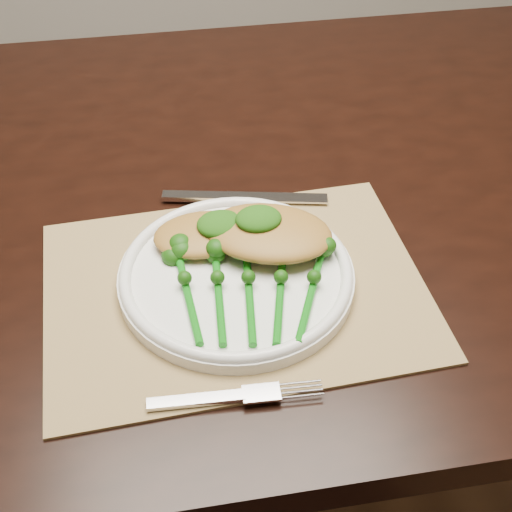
{
  "coord_description": "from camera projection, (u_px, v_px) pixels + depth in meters",
  "views": [
    {
      "loc": [
        0.03,
        -0.79,
        1.31
      ],
      "look_at": [
        0.12,
        -0.22,
        0.78
      ],
      "focal_mm": 50.0,
      "sensor_mm": 36.0,
      "label": 1
    }
  ],
  "objects": [
    {
      "name": "chicken_fillet_right",
      "position": [
        269.0,
        233.0,
        0.8
      ],
      "size": [
        0.17,
        0.14,
        0.03
      ],
      "primitive_type": "ellipsoid",
      "rotation": [
        0.0,
        0.0,
        -0.33
      ],
      "color": "#AB7A31",
      "rests_on": "dinner_plate"
    },
    {
      "name": "pesto_dollop_right",
      "position": [
        259.0,
        219.0,
        0.79
      ],
      "size": [
        0.05,
        0.04,
        0.02
      ],
      "primitive_type": "ellipsoid",
      "color": "#123E08",
      "rests_on": "chicken_fillet_right"
    },
    {
      "name": "broccolini_bundle",
      "position": [
        249.0,
        296.0,
        0.75
      ],
      "size": [
        0.17,
        0.19,
        0.04
      ],
      "rotation": [
        0.0,
        0.0,
        -0.15
      ],
      "color": "#0D640E",
      "rests_on": "dinner_plate"
    },
    {
      "name": "dining_table",
      "position": [
        254.0,
        357.0,
        1.19
      ],
      "size": [
        1.61,
        0.91,
        0.75
      ],
      "rotation": [
        0.0,
        0.0,
        0.01
      ],
      "color": "black",
      "rests_on": "ground"
    },
    {
      "name": "fork",
      "position": [
        247.0,
        395.0,
        0.67
      ],
      "size": [
        0.17,
        0.02,
        0.01
      ],
      "rotation": [
        0.0,
        0.0,
        -0.04
      ],
      "color": "silver",
      "rests_on": "placemat"
    },
    {
      "name": "placemat",
      "position": [
        235.0,
        289.0,
        0.79
      ],
      "size": [
        0.43,
        0.33,
        0.0
      ],
      "primitive_type": "cube",
      "rotation": [
        0.0,
        0.0,
        0.05
      ],
      "color": "#9A7E4E",
      "rests_on": "dining_table"
    },
    {
      "name": "dinner_plate",
      "position": [
        236.0,
        275.0,
        0.78
      ],
      "size": [
        0.26,
        0.26,
        0.02
      ],
      "color": "white",
      "rests_on": "placemat"
    },
    {
      "name": "chicken_fillet_left",
      "position": [
        204.0,
        234.0,
        0.81
      ],
      "size": [
        0.12,
        0.08,
        0.02
      ],
      "primitive_type": "ellipsoid",
      "rotation": [
        0.0,
        0.0,
        0.03
      ],
      "color": "#AB7A31",
      "rests_on": "dinner_plate"
    },
    {
      "name": "knife",
      "position": [
        229.0,
        197.0,
        0.9
      ],
      "size": [
        0.21,
        0.06,
        0.01
      ],
      "rotation": [
        0.0,
        0.0,
        -0.2
      ],
      "color": "silver",
      "rests_on": "placemat"
    },
    {
      "name": "pesto_dollop_left",
      "position": [
        220.0,
        224.0,
        0.8
      ],
      "size": [
        0.05,
        0.05,
        0.02
      ],
      "primitive_type": "ellipsoid",
      "color": "#123E08",
      "rests_on": "chicken_fillet_left"
    },
    {
      "name": "floor",
      "position": [
        182.0,
        467.0,
        1.46
      ],
      "size": [
        4.0,
        4.0,
        0.0
      ],
      "primitive_type": "plane",
      "color": "#51311C",
      "rests_on": "ground"
    }
  ]
}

